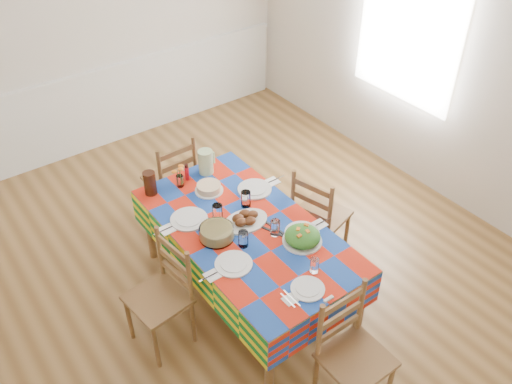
# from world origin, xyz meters

# --- Properties ---
(room) EXTENTS (4.58, 5.08, 2.78)m
(room) POSITION_xyz_m (0.00, 0.00, 1.35)
(room) COLOR brown
(room) RESTS_ON ground
(wainscot) EXTENTS (4.41, 0.06, 0.92)m
(wainscot) POSITION_xyz_m (0.00, 2.48, 0.49)
(wainscot) COLOR white
(wainscot) RESTS_ON room
(window_right) EXTENTS (0.00, 1.40, 1.40)m
(window_right) POSITION_xyz_m (2.23, 0.30, 1.50)
(window_right) COLOR white
(window_right) RESTS_ON room
(dining_table) EXTENTS (0.99, 1.85, 0.72)m
(dining_table) POSITION_xyz_m (-0.12, -0.34, 0.64)
(dining_table) COLOR brown
(dining_table) RESTS_ON room
(setting_near_head) EXTENTS (0.37, 0.25, 0.11)m
(setting_near_head) POSITION_xyz_m (-0.10, -1.04, 0.74)
(setting_near_head) COLOR silver
(setting_near_head) RESTS_ON dining_table
(setting_left_near) EXTENTS (0.48, 0.29, 0.13)m
(setting_left_near) POSITION_xyz_m (-0.36, -0.56, 0.75)
(setting_left_near) COLOR silver
(setting_left_near) RESTS_ON dining_table
(setting_left_far) EXTENTS (0.52, 0.31, 0.14)m
(setting_left_far) POSITION_xyz_m (-0.36, -0.06, 0.75)
(setting_left_far) COLOR silver
(setting_left_far) RESTS_ON dining_table
(setting_right_near) EXTENTS (0.49, 0.28, 0.13)m
(setting_right_near) POSITION_xyz_m (0.12, -0.60, 0.75)
(setting_right_near) COLOR silver
(setting_right_near) RESTS_ON dining_table
(setting_right_far) EXTENTS (0.52, 0.30, 0.13)m
(setting_right_far) POSITION_xyz_m (0.15, -0.05, 0.75)
(setting_right_far) COLOR silver
(setting_right_far) RESTS_ON dining_table
(meat_platter) EXTENTS (0.36, 0.26, 0.07)m
(meat_platter) POSITION_xyz_m (-0.09, -0.29, 0.75)
(meat_platter) COLOR silver
(meat_platter) RESTS_ON dining_table
(salad_platter) EXTENTS (0.29, 0.29, 0.12)m
(salad_platter) POSITION_xyz_m (0.12, -0.70, 0.77)
(salad_platter) COLOR silver
(salad_platter) RESTS_ON dining_table
(pasta_bowl) EXTENTS (0.26, 0.26, 0.09)m
(pasta_bowl) POSITION_xyz_m (-0.35, -0.30, 0.76)
(pasta_bowl) COLOR white
(pasta_bowl) RESTS_ON dining_table
(cake) EXTENTS (0.23, 0.23, 0.06)m
(cake) POSITION_xyz_m (-0.10, 0.20, 0.75)
(cake) COLOR silver
(cake) RESTS_ON dining_table
(serving_utensils) EXTENTS (0.14, 0.31, 0.01)m
(serving_utensils) POSITION_xyz_m (0.02, -0.43, 0.72)
(serving_utensils) COLOR black
(serving_utensils) RESTS_ON dining_table
(flower_vase) EXTENTS (0.12, 0.10, 0.19)m
(flower_vase) POSITION_xyz_m (-0.25, 0.40, 0.80)
(flower_vase) COLOR white
(flower_vase) RESTS_ON dining_table
(hot_sauce) EXTENTS (0.04, 0.04, 0.15)m
(hot_sauce) POSITION_xyz_m (-0.16, 0.45, 0.79)
(hot_sauce) COLOR #B20E19
(hot_sauce) RESTS_ON dining_table
(green_pitcher) EXTENTS (0.12, 0.12, 0.21)m
(green_pitcher) POSITION_xyz_m (0.02, 0.44, 0.83)
(green_pitcher) COLOR #AECB8F
(green_pitcher) RESTS_ON dining_table
(tea_pitcher) EXTENTS (0.10, 0.10, 0.20)m
(tea_pitcher) POSITION_xyz_m (-0.49, 0.46, 0.82)
(tea_pitcher) COLOR black
(tea_pitcher) RESTS_ON dining_table
(name_card) EXTENTS (0.07, 0.02, 0.02)m
(name_card) POSITION_xyz_m (-0.10, -1.23, 0.73)
(name_card) COLOR silver
(name_card) RESTS_ON dining_table
(chair_near) EXTENTS (0.41, 0.39, 0.93)m
(chair_near) POSITION_xyz_m (-0.12, -1.50, 0.46)
(chair_near) COLOR brown
(chair_near) RESTS_ON room
(chair_far) EXTENTS (0.42, 0.40, 0.93)m
(chair_far) POSITION_xyz_m (-0.12, 0.82, 0.46)
(chair_far) COLOR brown
(chair_far) RESTS_ON room
(chair_left) EXTENTS (0.43, 0.45, 0.92)m
(chair_left) POSITION_xyz_m (-0.86, -0.33, 0.45)
(chair_left) COLOR brown
(chair_left) RESTS_ON room
(chair_right) EXTENTS (0.49, 0.50, 0.94)m
(chair_right) POSITION_xyz_m (0.61, -0.35, 0.46)
(chair_right) COLOR brown
(chair_right) RESTS_ON room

